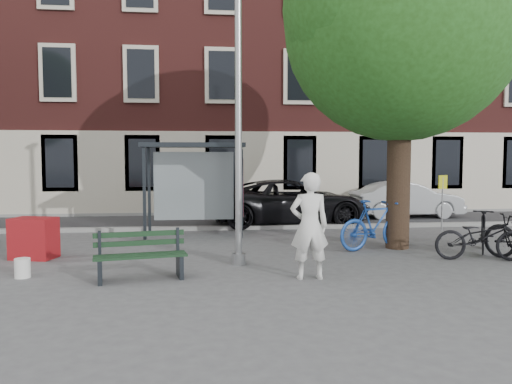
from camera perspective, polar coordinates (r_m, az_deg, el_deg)
The scene contains 18 objects.
ground at distance 10.44m, azimuth -1.99°, elevation -8.31°, with size 90.00×90.00×0.00m, color #4C4C4F.
road at distance 17.33m, azimuth -3.59°, elevation -3.35°, with size 40.00×4.00×0.01m, color #28282B.
curb_near at distance 15.34m, azimuth -3.29°, elevation -4.10°, with size 40.00×0.25×0.12m, color gray.
curb_far at distance 19.31m, azimuth -3.84°, elevation -2.42°, with size 40.00×0.25×0.12m, color gray.
building_row at distance 23.67m, azimuth -4.30°, elevation 15.65°, with size 30.00×8.00×14.00m, color maroon.
lamppost at distance 10.21m, azimuth -2.02°, elevation 7.14°, with size 0.28×0.35×6.11m.
tree_right at distance 12.93m, azimuth 16.59°, elevation 19.04°, with size 5.76×5.60×8.20m.
bus_shelter at distance 14.28m, azimuth -5.59°, elevation 2.77°, with size 2.85×1.45×2.62m.
painter at distance 9.14m, azimuth 6.12°, elevation -3.87°, with size 0.71×0.47×1.95m, color white.
bench at distance 9.40m, azimuth -13.07°, elevation -7.36°, with size 1.72×0.83×0.85m.
bike_a at distance 11.82m, azimuth 24.30°, elevation -4.72°, with size 0.67×1.92×1.01m, color black.
bike_b at distance 12.33m, azimuth 13.48°, elevation -3.64°, with size 0.57×2.02×1.21m, color #1B4296.
bike_d at distance 12.91m, azimuth 24.53°, elevation -4.05°, with size 0.47×1.65×0.99m, color black.
car_dark at distance 16.57m, azimuth 3.87°, elevation -1.13°, with size 2.46×5.33×1.48m, color black.
car_silver at distance 19.18m, azimuth 16.79°, elevation -0.83°, with size 1.40×4.01×1.32m, color #ACB0B4.
red_stand at distance 12.01m, azimuth -24.05°, elevation -4.84°, with size 0.90×0.60×0.90m, color maroon.
bucket_a at distance 10.27m, azimuth -25.13°, elevation -7.87°, with size 0.28×0.28×0.36m, color white.
notice_sign at distance 15.05m, azimuth 20.54°, elevation -0.13°, with size 0.29×0.10×1.71m.
Camera 1 is at (-0.70, -10.17, 2.23)m, focal length 35.00 mm.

